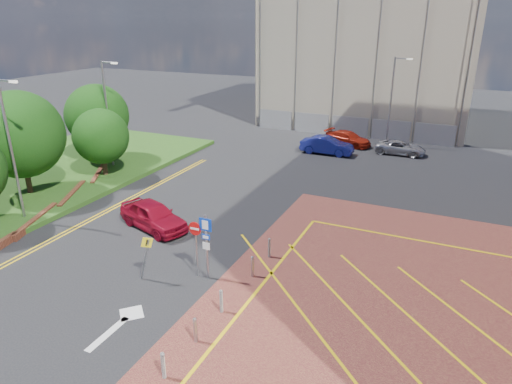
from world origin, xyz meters
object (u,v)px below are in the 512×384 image
Objects in this scene: tree_b at (20,135)px; tree_d at (97,116)px; tree_c at (101,136)px; car_red_back at (348,138)px; warning_sign at (146,253)px; lamp_back at (392,99)px; lamp_left_near at (11,145)px; lamp_left_far at (108,110)px; car_blue_back at (327,145)px; car_silver_back at (400,148)px; car_red_left at (153,215)px; sign_cluster at (202,240)px.

tree_b is 1.11× the size of tree_d.
tree_c is 22.03m from car_red_back.
lamp_back is at bearing 78.11° from warning_sign.
tree_c is 0.81× the size of tree_d.
car_red_back is (14.18, 16.66, -2.54)m from tree_c.
lamp_left_near and lamp_left_far have the same top height.
car_silver_back is (5.87, 2.54, -0.16)m from car_blue_back.
car_silver_back is at bearing -66.98° from car_blue_back.
tree_d is 1.42× the size of car_silver_back.
car_silver_back is (10.55, 21.24, -0.20)m from car_red_left.
tree_d is at bearing 135.00° from tree_c.
tree_d is 0.76× the size of lamp_left_near.
car_silver_back is (7.44, 25.93, -0.84)m from warning_sign.
tree_b is at bearing -130.41° from lamp_back.
lamp_left_near is at bearing 168.92° from car_red_back.
car_blue_back is 6.40m from car_silver_back.
car_red_back is at bearing 44.16° from lamp_left_far.
tree_b is 7.10m from lamp_left_far.
car_red_left is at bearing -36.82° from tree_d.
warning_sign is 0.53× the size of car_silver_back.
lamp_left_near is 3.56× the size of warning_sign.
car_red_back is at bearing 53.25° from tree_b.
tree_c is 15.63m from warning_sign.
lamp_left_far is at bearing 81.23° from tree_b.
tree_b reaches higher than tree_c.
tree_b is at bearing 134.69° from car_silver_back.
warning_sign reaches higher than car_red_left.
warning_sign reaches higher than car_blue_back.
tree_c is 1.06× the size of car_red_left.
tree_d is 25.62m from car_silver_back.
lamp_left_near is 10.20m from lamp_left_far.
lamp_left_near is 1.73× the size of car_red_left.
tree_d is at bearing 137.70° from warning_sign.
warning_sign is (10.54, -2.30, -3.23)m from lamp_left_near.
tree_c is at bearing 138.43° from warning_sign.
car_red_left is 23.72m from car_silver_back.
sign_cluster is 0.70× the size of car_blue_back.
lamp_left_near is (3.08, -3.00, 0.42)m from tree_b.
car_red_back reaches higher than car_silver_back.
tree_b is 8.07m from tree_d.
sign_cluster is 2.58m from warning_sign.
lamp_left_near is at bearing 175.44° from sign_cluster.
lamp_left_far is 1.88× the size of car_silver_back.
tree_d is 14.70m from car_red_left.
lamp_left_far is 1.00× the size of lamp_back.
lamp_left_near reaches higher than car_blue_back.
sign_cluster is at bearing -97.97° from lamp_back.
lamp_left_near is 1.00× the size of lamp_left_far.
lamp_left_far is 21.43m from car_red_back.
lamp_left_near is 1.88× the size of car_silver_back.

